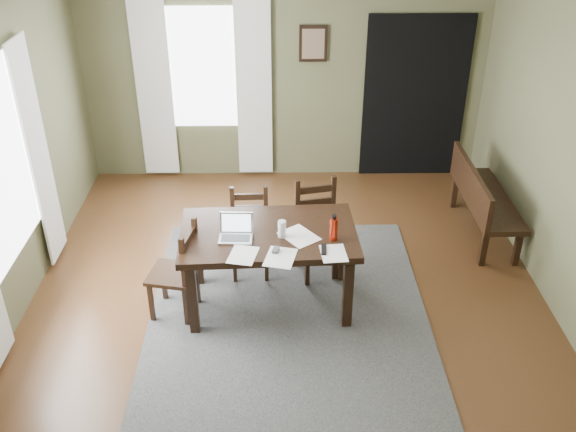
{
  "coord_description": "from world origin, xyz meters",
  "views": [
    {
      "loc": [
        -0.09,
        -4.75,
        3.85
      ],
      "look_at": [
        0.0,
        0.3,
        0.9
      ],
      "focal_mm": 40.0,
      "sensor_mm": 36.0,
      "label": 1
    }
  ],
  "objects_px": {
    "chair_back_right": "(319,230)",
    "water_bottle": "(334,228)",
    "dining_table": "(269,241)",
    "chair_end": "(178,272)",
    "laptop": "(236,231)",
    "bench": "(481,195)",
    "chair_back_left": "(250,234)"
  },
  "relations": [
    {
      "from": "chair_back_right",
      "to": "water_bottle",
      "type": "bearing_deg",
      "value": -95.58
    },
    {
      "from": "dining_table",
      "to": "chair_end",
      "type": "xyz_separation_m",
      "value": [
        -0.83,
        -0.13,
        -0.25
      ]
    },
    {
      "from": "laptop",
      "to": "water_bottle",
      "type": "height_order",
      "value": "water_bottle"
    },
    {
      "from": "bench",
      "to": "laptop",
      "type": "distance_m",
      "value": 2.94
    },
    {
      "from": "bench",
      "to": "laptop",
      "type": "bearing_deg",
      "value": 116.58
    },
    {
      "from": "chair_back_left",
      "to": "chair_end",
      "type": "bearing_deg",
      "value": -134.87
    },
    {
      "from": "dining_table",
      "to": "chair_end",
      "type": "height_order",
      "value": "chair_end"
    },
    {
      "from": "chair_back_left",
      "to": "water_bottle",
      "type": "xyz_separation_m",
      "value": [
        0.77,
        -0.69,
        0.48
      ]
    },
    {
      "from": "chair_back_right",
      "to": "bench",
      "type": "height_order",
      "value": "chair_back_right"
    },
    {
      "from": "dining_table",
      "to": "chair_back_right",
      "type": "relative_size",
      "value": 1.65
    },
    {
      "from": "chair_back_left",
      "to": "laptop",
      "type": "height_order",
      "value": "laptop"
    },
    {
      "from": "water_bottle",
      "to": "laptop",
      "type": "bearing_deg",
      "value": 175.76
    },
    {
      "from": "water_bottle",
      "to": "dining_table",
      "type": "bearing_deg",
      "value": 166.74
    },
    {
      "from": "chair_back_left",
      "to": "laptop",
      "type": "bearing_deg",
      "value": -100.07
    },
    {
      "from": "chair_back_left",
      "to": "water_bottle",
      "type": "relative_size",
      "value": 3.65
    },
    {
      "from": "dining_table",
      "to": "chair_back_left",
      "type": "distance_m",
      "value": 0.65
    },
    {
      "from": "bench",
      "to": "water_bottle",
      "type": "xyz_separation_m",
      "value": [
        -1.75,
        -1.37,
        0.43
      ]
    },
    {
      "from": "chair_back_right",
      "to": "bench",
      "type": "distance_m",
      "value": 1.96
    },
    {
      "from": "dining_table",
      "to": "chair_end",
      "type": "relative_size",
      "value": 1.74
    },
    {
      "from": "water_bottle",
      "to": "chair_back_left",
      "type": "bearing_deg",
      "value": 138.08
    },
    {
      "from": "chair_back_left",
      "to": "water_bottle",
      "type": "distance_m",
      "value": 1.14
    },
    {
      "from": "chair_end",
      "to": "chair_back_right",
      "type": "distance_m",
      "value": 1.49
    },
    {
      "from": "dining_table",
      "to": "bench",
      "type": "relative_size",
      "value": 1.12
    },
    {
      "from": "chair_back_left",
      "to": "bench",
      "type": "height_order",
      "value": "chair_back_left"
    },
    {
      "from": "chair_end",
      "to": "dining_table",
      "type": "bearing_deg",
      "value": 110.14
    },
    {
      "from": "chair_back_right",
      "to": "chair_end",
      "type": "bearing_deg",
      "value": -165.85
    },
    {
      "from": "chair_back_left",
      "to": "water_bottle",
      "type": "bearing_deg",
      "value": -43.85
    },
    {
      "from": "chair_back_right",
      "to": "laptop",
      "type": "relative_size",
      "value": 3.23
    },
    {
      "from": "chair_back_right",
      "to": "water_bottle",
      "type": "height_order",
      "value": "water_bottle"
    },
    {
      "from": "bench",
      "to": "chair_back_right",
      "type": "bearing_deg",
      "value": 110.76
    },
    {
      "from": "chair_back_left",
      "to": "chair_back_right",
      "type": "height_order",
      "value": "chair_back_right"
    },
    {
      "from": "bench",
      "to": "laptop",
      "type": "relative_size",
      "value": 4.76
    }
  ]
}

